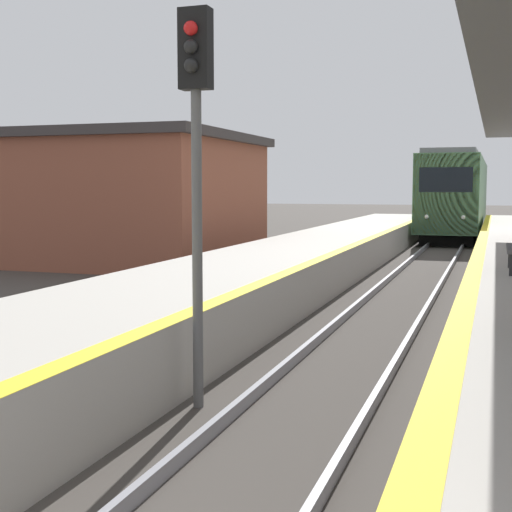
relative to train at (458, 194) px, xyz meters
name	(u,v)px	position (x,y,z in m)	size (l,w,h in m)	color
train	(458,194)	(0.00, 0.00, 0.00)	(2.69, 21.11, 4.22)	black
signal_near	(196,133)	(-1.25, -33.47, 1.06)	(0.36, 0.31, 4.59)	#595959
station_building	(107,197)	(-11.00, -18.84, 0.06)	(9.81, 8.25, 4.38)	brown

